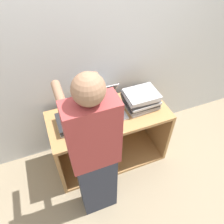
{
  "coord_description": "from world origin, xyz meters",
  "views": [
    {
      "loc": [
        -0.56,
        -1.24,
        2.39
      ],
      "look_at": [
        0.0,
        0.21,
        0.87
      ],
      "focal_mm": 35.0,
      "sensor_mm": 36.0,
      "label": 1
    }
  ],
  "objects_px": {
    "laptop_open": "(107,107)",
    "laptop_stack_left": "(75,121)",
    "person": "(95,157)",
    "laptop_stack_right": "(141,100)"
  },
  "relations": [
    {
      "from": "person",
      "to": "laptop_stack_left",
      "type": "bearing_deg",
      "value": 95.54
    },
    {
      "from": "laptop_stack_right",
      "to": "person",
      "type": "relative_size",
      "value": 0.22
    },
    {
      "from": "laptop_stack_right",
      "to": "person",
      "type": "distance_m",
      "value": 0.85
    },
    {
      "from": "laptop_stack_left",
      "to": "person",
      "type": "relative_size",
      "value": 0.21
    },
    {
      "from": "laptop_stack_right",
      "to": "person",
      "type": "height_order",
      "value": "person"
    },
    {
      "from": "laptop_stack_left",
      "to": "person",
      "type": "distance_m",
      "value": 0.51
    },
    {
      "from": "laptop_open",
      "to": "laptop_stack_right",
      "type": "distance_m",
      "value": 0.38
    },
    {
      "from": "person",
      "to": "laptop_stack_right",
      "type": "bearing_deg",
      "value": 36.42
    },
    {
      "from": "laptop_open",
      "to": "laptop_stack_left",
      "type": "height_order",
      "value": "laptop_open"
    },
    {
      "from": "laptop_open",
      "to": "laptop_stack_left",
      "type": "xyz_separation_m",
      "value": [
        -0.37,
        -0.07,
        -0.01
      ]
    }
  ]
}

